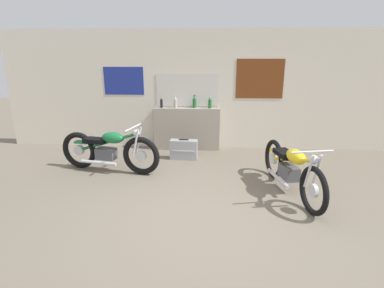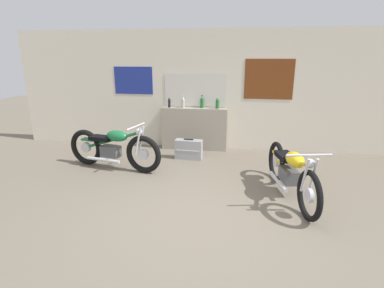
{
  "view_description": "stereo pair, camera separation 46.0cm",
  "coord_description": "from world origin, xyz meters",
  "px_view_note": "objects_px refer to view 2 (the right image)",
  "views": [
    {
      "loc": [
        0.0,
        -3.78,
        2.19
      ],
      "look_at": [
        -0.3,
        1.29,
        0.7
      ],
      "focal_mm": 28.0,
      "sensor_mm": 36.0,
      "label": 1
    },
    {
      "loc": [
        0.46,
        -3.73,
        2.19
      ],
      "look_at": [
        -0.3,
        1.29,
        0.7
      ],
      "focal_mm": 28.0,
      "sensor_mm": 36.0,
      "label": 2
    }
  ],
  "objects_px": {
    "bottle_left_center": "(183,102)",
    "bottle_leftmost": "(169,103)",
    "motorcycle_yellow": "(291,171)",
    "hard_case_silver": "(189,149)",
    "bottle_right_center": "(217,103)",
    "motorcycle_green": "(113,148)",
    "bottle_center": "(202,102)"
  },
  "relations": [
    {
      "from": "bottle_left_center",
      "to": "bottle_leftmost",
      "type": "bearing_deg",
      "value": 178.31
    },
    {
      "from": "motorcycle_yellow",
      "to": "hard_case_silver",
      "type": "bearing_deg",
      "value": 140.03
    },
    {
      "from": "bottle_right_center",
      "to": "motorcycle_yellow",
      "type": "distance_m",
      "value": 2.8
    },
    {
      "from": "motorcycle_green",
      "to": "bottle_center",
      "type": "bearing_deg",
      "value": 45.69
    },
    {
      "from": "hard_case_silver",
      "to": "bottle_center",
      "type": "bearing_deg",
      "value": 76.79
    },
    {
      "from": "bottle_left_center",
      "to": "motorcycle_yellow",
      "type": "height_order",
      "value": "bottle_left_center"
    },
    {
      "from": "bottle_center",
      "to": "hard_case_silver",
      "type": "distance_m",
      "value": 1.25
    },
    {
      "from": "bottle_left_center",
      "to": "bottle_right_center",
      "type": "distance_m",
      "value": 0.81
    },
    {
      "from": "bottle_leftmost",
      "to": "motorcycle_yellow",
      "type": "height_order",
      "value": "bottle_leftmost"
    },
    {
      "from": "bottle_center",
      "to": "motorcycle_green",
      "type": "distance_m",
      "value": 2.38
    },
    {
      "from": "bottle_left_center",
      "to": "bottle_right_center",
      "type": "bearing_deg",
      "value": 0.9
    },
    {
      "from": "bottle_center",
      "to": "motorcycle_green",
      "type": "bearing_deg",
      "value": -134.31
    },
    {
      "from": "motorcycle_green",
      "to": "hard_case_silver",
      "type": "relative_size",
      "value": 3.43
    },
    {
      "from": "bottle_leftmost",
      "to": "hard_case_silver",
      "type": "distance_m",
      "value": 1.32
    },
    {
      "from": "motorcycle_green",
      "to": "bottle_left_center",
      "type": "bearing_deg",
      "value": 53.7
    },
    {
      "from": "bottle_left_center",
      "to": "bottle_right_center",
      "type": "relative_size",
      "value": 1.0
    },
    {
      "from": "motorcycle_green",
      "to": "hard_case_silver",
      "type": "height_order",
      "value": "motorcycle_green"
    },
    {
      "from": "motorcycle_green",
      "to": "motorcycle_yellow",
      "type": "distance_m",
      "value": 3.39
    },
    {
      "from": "bottle_center",
      "to": "hard_case_silver",
      "type": "xyz_separation_m",
      "value": [
        -0.19,
        -0.82,
        -0.93
      ]
    },
    {
      "from": "bottle_leftmost",
      "to": "bottle_right_center",
      "type": "xyz_separation_m",
      "value": [
        1.15,
        0.0,
        0.01
      ]
    },
    {
      "from": "motorcycle_yellow",
      "to": "bottle_right_center",
      "type": "bearing_deg",
      "value": 119.83
    },
    {
      "from": "bottle_center",
      "to": "bottle_right_center",
      "type": "bearing_deg",
      "value": -9.22
    },
    {
      "from": "bottle_leftmost",
      "to": "bottle_center",
      "type": "xyz_separation_m",
      "value": [
        0.78,
        0.06,
        0.02
      ]
    },
    {
      "from": "bottle_left_center",
      "to": "motorcycle_yellow",
      "type": "relative_size",
      "value": 0.14
    },
    {
      "from": "bottle_left_center",
      "to": "bottle_center",
      "type": "xyz_separation_m",
      "value": [
        0.45,
        0.07,
        0.01
      ]
    },
    {
      "from": "motorcycle_green",
      "to": "motorcycle_yellow",
      "type": "bearing_deg",
      "value": -13.38
    },
    {
      "from": "bottle_leftmost",
      "to": "bottle_center",
      "type": "relative_size",
      "value": 0.87
    },
    {
      "from": "bottle_right_center",
      "to": "hard_case_silver",
      "type": "xyz_separation_m",
      "value": [
        -0.55,
        -0.76,
        -0.92
      ]
    },
    {
      "from": "bottle_center",
      "to": "hard_case_silver",
      "type": "height_order",
      "value": "bottle_center"
    },
    {
      "from": "bottle_left_center",
      "to": "hard_case_silver",
      "type": "xyz_separation_m",
      "value": [
        0.25,
        -0.74,
        -0.92
      ]
    },
    {
      "from": "bottle_left_center",
      "to": "motorcycle_green",
      "type": "xyz_separation_m",
      "value": [
        -1.14,
        -1.55,
        -0.7
      ]
    },
    {
      "from": "bottle_leftmost",
      "to": "bottle_right_center",
      "type": "relative_size",
      "value": 0.91
    }
  ]
}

